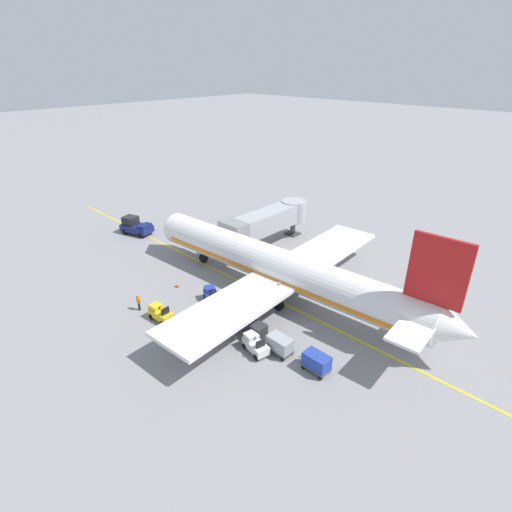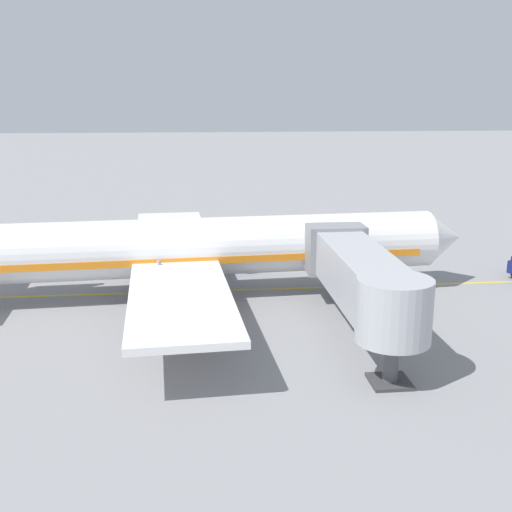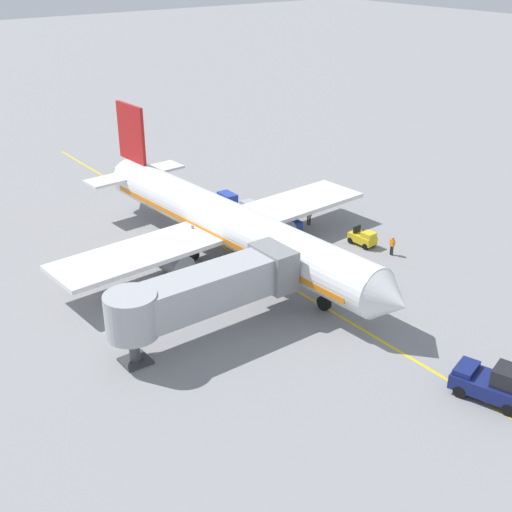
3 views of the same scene
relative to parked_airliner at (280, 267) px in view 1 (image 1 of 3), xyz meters
The scene contains 15 objects.
ground_plane 3.59m from the parked_airliner, 125.27° to the left, with size 400.00×400.00×0.00m, color gray.
gate_lead_in_line 3.59m from the parked_airliner, 125.27° to the left, with size 0.24×80.00×0.01m, color gold.
parked_airliner is the anchor object (origin of this frame).
jet_bridge 12.31m from the parked_airliner, 48.23° to the left, with size 13.95×3.50×4.98m.
pushback_tractor 25.40m from the parked_airliner, 93.46° to the left, with size 3.39×4.85×2.40m.
baggage_tug_lead 9.75m from the parked_airliner, 151.35° to the right, with size 1.74×2.70×1.62m.
baggage_tug_trailing 7.44m from the parked_airliner, 145.75° to the left, with size 2.18×2.77×1.62m.
baggage_tug_spare 12.47m from the parked_airliner, 155.57° to the left, with size 1.42×2.57×1.62m.
baggage_cart_front 7.65m from the parked_airliner, behind, with size 1.35×2.91×1.58m.
baggage_cart_second_in_train 8.03m from the parked_airliner, 155.22° to the right, with size 1.35×2.91×1.58m.
baggage_cart_third_in_train 9.61m from the parked_airliner, 138.77° to the right, with size 1.35×2.91×1.58m.
baggage_cart_tail_end 11.92m from the parked_airliner, 124.73° to the right, with size 1.35×2.91×1.58m.
ground_crew_wing_walker 10.73m from the parked_airliner, behind, with size 0.59×0.56×1.69m.
ground_crew_loader 14.30m from the parked_airliner, 145.55° to the left, with size 0.26×0.73×1.69m.
safety_cone_nose_left 11.41m from the parked_airliner, 125.71° to the left, with size 0.36×0.36×0.59m.
Camera 1 is at (-26.54, -24.37, 22.05)m, focal length 28.03 mm.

